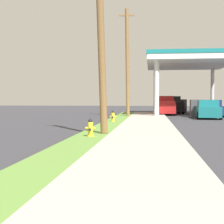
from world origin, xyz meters
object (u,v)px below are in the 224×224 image
truck_red_on_apron (165,106)px  utility_pole_midground (101,41)px  fire_hydrant_second (90,129)px  car_teal_by_far_pump (208,110)px  fire_hydrant_third (113,117)px  truck_black_at_forecourt (172,105)px  utility_pole_background (127,62)px  car_navy_by_near_pump (210,109)px

truck_red_on_apron → utility_pole_midground: bearing=-99.8°
utility_pole_midground → truck_red_on_apron: size_ratio=1.50×
fire_hydrant_second → car_teal_by_far_pump: (7.28, 16.00, 0.28)m
fire_hydrant_third → truck_red_on_apron: bearing=72.8°
utility_pole_midground → truck_black_at_forecourt: size_ratio=1.49×
utility_pole_midground → car_teal_by_far_pump: 16.65m
utility_pole_background → car_teal_by_far_pump: bearing=-12.2°
utility_pole_background → truck_black_at_forecourt: 11.34m
utility_pole_midground → car_navy_by_near_pump: utility_pole_midground is taller
car_teal_by_far_pump → truck_red_on_apron: truck_red_on_apron is taller
car_navy_by_near_pump → truck_black_at_forecourt: (-3.05, 7.47, 0.19)m
fire_hydrant_second → car_teal_by_far_pump: size_ratio=0.16×
car_navy_by_near_pump → truck_black_at_forecourt: 8.07m
car_navy_by_near_pump → truck_red_on_apron: 5.16m
fire_hydrant_second → utility_pole_midground: utility_pole_midground is taller
car_teal_by_far_pump → truck_black_at_forecourt: bearing=101.7°
fire_hydrant_second → utility_pole_midground: 4.07m
fire_hydrant_third → utility_pole_background: bearing=86.8°
utility_pole_background → fire_hydrant_third: bearing=-93.2°
utility_pole_background → utility_pole_midground: bearing=-90.3°
fire_hydrant_second → car_teal_by_far_pump: 17.58m
fire_hydrant_third → car_teal_by_far_pump: size_ratio=0.16×
car_navy_by_near_pump → car_teal_by_far_pump: bearing=-102.4°
fire_hydrant_third → truck_black_at_forecourt: size_ratio=0.14×
truck_black_at_forecourt → fire_hydrant_third: bearing=-106.3°
utility_pole_midground → car_teal_by_far_pump: bearing=64.4°
utility_pole_midground → utility_pole_background: size_ratio=0.84×
fire_hydrant_second → truck_red_on_apron: bearing=80.1°
truck_black_at_forecourt → fire_hydrant_second: bearing=-100.5°
fire_hydrant_second → fire_hydrant_third: bearing=90.6°
utility_pole_background → truck_red_on_apron: size_ratio=1.79×
car_navy_by_near_pump → truck_red_on_apron: bearing=142.8°
car_navy_by_near_pump → car_teal_by_far_pump: same height
fire_hydrant_third → utility_pole_midground: bearing=-87.4°
utility_pole_midground → truck_red_on_apron: 21.87m
fire_hydrant_second → truck_red_on_apron: size_ratio=0.14×
truck_red_on_apron → fire_hydrant_second: bearing=-99.9°
fire_hydrant_third → utility_pole_midground: 9.04m
car_navy_by_near_pump → truck_black_at_forecourt: size_ratio=0.84×
car_teal_by_far_pump → truck_red_on_apron: bearing=116.7°
utility_pole_midground → truck_red_on_apron: (3.68, 21.29, -3.37)m
fire_hydrant_second → truck_black_at_forecourt: (5.00, 26.97, 0.47)m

